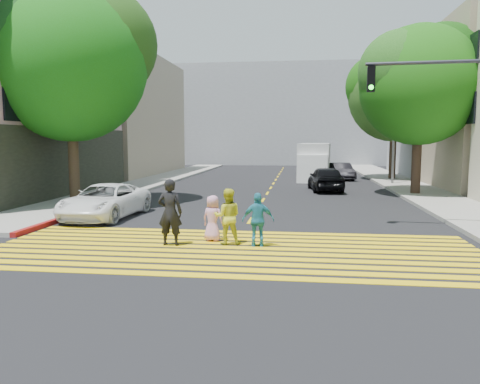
% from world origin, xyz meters
% --- Properties ---
extents(ground, '(120.00, 120.00, 0.00)m').
position_xyz_m(ground, '(0.00, 0.00, 0.00)').
color(ground, black).
extents(sidewalk_left, '(3.00, 40.00, 0.15)m').
position_xyz_m(sidewalk_left, '(-8.50, 22.00, 0.07)').
color(sidewalk_left, gray).
rests_on(sidewalk_left, ground).
extents(sidewalk_right, '(3.00, 60.00, 0.15)m').
position_xyz_m(sidewalk_right, '(8.50, 15.00, 0.07)').
color(sidewalk_right, gray).
rests_on(sidewalk_right, ground).
extents(curb_red, '(0.20, 8.00, 0.16)m').
position_xyz_m(curb_red, '(-6.90, 6.00, 0.08)').
color(curb_red, maroon).
rests_on(curb_red, ground).
extents(crosswalk, '(13.40, 5.30, 0.01)m').
position_xyz_m(crosswalk, '(0.00, 1.28, 0.01)').
color(crosswalk, yellow).
rests_on(crosswalk, ground).
extents(lane_line, '(0.12, 34.40, 0.01)m').
position_xyz_m(lane_line, '(0.00, 22.50, 0.01)').
color(lane_line, yellow).
rests_on(lane_line, ground).
extents(building_left_tan, '(12.00, 16.00, 10.00)m').
position_xyz_m(building_left_tan, '(-16.00, 28.00, 5.00)').
color(building_left_tan, tan).
rests_on(building_left_tan, ground).
extents(building_right_grey, '(10.00, 10.00, 10.00)m').
position_xyz_m(building_right_grey, '(15.00, 30.00, 5.00)').
color(building_right_grey, gray).
rests_on(building_right_grey, ground).
extents(backdrop_block, '(30.00, 8.00, 12.00)m').
position_xyz_m(backdrop_block, '(0.00, 48.00, 6.00)').
color(backdrop_block, gray).
rests_on(backdrop_block, ground).
extents(tree_left, '(9.15, 9.15, 9.96)m').
position_xyz_m(tree_left, '(-8.46, 9.37, 6.72)').
color(tree_left, '#37281F').
rests_on(tree_left, ground).
extents(tree_right_near, '(7.45, 7.16, 9.11)m').
position_xyz_m(tree_right_near, '(8.03, 14.91, 6.16)').
color(tree_right_near, '#422B23').
rests_on(tree_right_near, ground).
extents(tree_right_far, '(8.71, 8.37, 9.74)m').
position_xyz_m(tree_right_far, '(8.67, 24.73, 6.58)').
color(tree_right_far, '#36291A').
rests_on(tree_right_far, ground).
extents(pedestrian_man, '(0.70, 0.47, 1.90)m').
position_xyz_m(pedestrian_man, '(-1.81, 1.60, 0.95)').
color(pedestrian_man, black).
rests_on(pedestrian_man, ground).
extents(pedestrian_woman, '(0.85, 0.71, 1.61)m').
position_xyz_m(pedestrian_woman, '(-0.23, 1.99, 0.80)').
color(pedestrian_woman, gold).
rests_on(pedestrian_woman, ground).
extents(pedestrian_child, '(0.77, 0.63, 1.36)m').
position_xyz_m(pedestrian_child, '(-0.73, 2.33, 0.68)').
color(pedestrian_child, '#D793B9').
rests_on(pedestrian_child, ground).
extents(pedestrian_extra, '(0.93, 0.46, 1.52)m').
position_xyz_m(pedestrian_extra, '(0.67, 1.77, 0.76)').
color(pedestrian_extra, teal).
rests_on(pedestrian_extra, ground).
extents(white_sedan, '(2.43, 4.78, 1.29)m').
position_xyz_m(white_sedan, '(-5.61, 5.92, 0.65)').
color(white_sedan, white).
rests_on(white_sedan, ground).
extents(dark_car_near, '(2.15, 4.45, 1.47)m').
position_xyz_m(dark_car_near, '(3.30, 16.62, 0.73)').
color(dark_car_near, black).
rests_on(dark_car_near, ground).
extents(silver_car, '(2.30, 4.63, 1.29)m').
position_xyz_m(silver_car, '(3.06, 31.32, 0.65)').
color(silver_car, '#BBBBBB').
rests_on(silver_car, ground).
extents(dark_car_parked, '(1.92, 4.00, 1.27)m').
position_xyz_m(dark_car_parked, '(4.90, 24.86, 0.63)').
color(dark_car_parked, black).
rests_on(dark_car_parked, ground).
extents(white_van, '(2.63, 5.94, 2.73)m').
position_xyz_m(white_van, '(2.85, 24.04, 1.30)').
color(white_van, silver).
rests_on(white_van, ground).
extents(traffic_signal, '(3.98, 0.47, 5.84)m').
position_xyz_m(traffic_signal, '(6.70, 4.87, 3.78)').
color(traffic_signal, black).
rests_on(traffic_signal, ground).
extents(street_lamp, '(2.03, 0.64, 9.04)m').
position_xyz_m(street_lamp, '(7.68, 20.71, 5.19)').
color(street_lamp, slate).
rests_on(street_lamp, ground).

